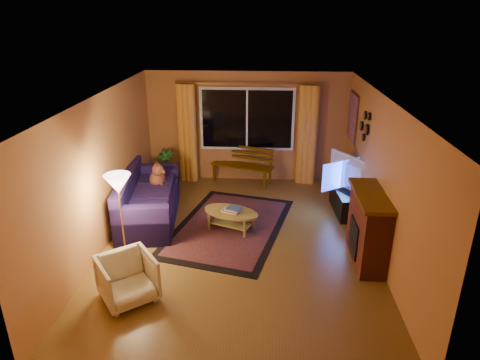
# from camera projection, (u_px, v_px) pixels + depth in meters

# --- Properties ---
(floor) EXTENTS (4.50, 6.00, 0.02)m
(floor) POSITION_uv_depth(u_px,v_px,m) (239.00, 243.00, 7.36)
(floor) COLOR brown
(floor) RESTS_ON ground
(ceiling) EXTENTS (4.50, 6.00, 0.02)m
(ceiling) POSITION_uv_depth(u_px,v_px,m) (239.00, 97.00, 6.42)
(ceiling) COLOR white
(ceiling) RESTS_ON ground
(wall_back) EXTENTS (4.50, 0.02, 2.50)m
(wall_back) POSITION_uv_depth(u_px,v_px,m) (247.00, 127.00, 9.68)
(wall_back) COLOR #BE793B
(wall_back) RESTS_ON ground
(wall_left) EXTENTS (0.02, 6.00, 2.50)m
(wall_left) POSITION_uv_depth(u_px,v_px,m) (102.00, 173.00, 7.01)
(wall_left) COLOR #BE793B
(wall_left) RESTS_ON ground
(wall_right) EXTENTS (0.02, 6.00, 2.50)m
(wall_right) POSITION_uv_depth(u_px,v_px,m) (381.00, 178.00, 6.77)
(wall_right) COLOR #BE793B
(wall_right) RESTS_ON ground
(window) EXTENTS (2.00, 0.02, 1.30)m
(window) POSITION_uv_depth(u_px,v_px,m) (247.00, 119.00, 9.54)
(window) COLOR black
(window) RESTS_ON wall_back
(curtain_rod) EXTENTS (3.20, 0.03, 0.03)m
(curtain_rod) POSITION_uv_depth(u_px,v_px,m) (247.00, 83.00, 9.20)
(curtain_rod) COLOR #BF8C3F
(curtain_rod) RESTS_ON wall_back
(curtain_left) EXTENTS (0.36, 0.36, 2.24)m
(curtain_left) POSITION_uv_depth(u_px,v_px,m) (187.00, 133.00, 9.68)
(curtain_left) COLOR gold
(curtain_left) RESTS_ON ground
(curtain_right) EXTENTS (0.36, 0.36, 2.24)m
(curtain_right) POSITION_uv_depth(u_px,v_px,m) (307.00, 135.00, 9.53)
(curtain_right) COLOR gold
(curtain_right) RESTS_ON ground
(bench) EXTENTS (1.45, 0.88, 0.42)m
(bench) POSITION_uv_depth(u_px,v_px,m) (242.00, 174.00, 9.83)
(bench) COLOR #4B2C03
(bench) RESTS_ON ground
(potted_plant) EXTENTS (0.60, 0.60, 0.80)m
(potted_plant) POSITION_uv_depth(u_px,v_px,m) (165.00, 167.00, 9.73)
(potted_plant) COLOR #235B1E
(potted_plant) RESTS_ON ground
(sofa) EXTENTS (1.23, 2.34, 0.91)m
(sofa) POSITION_uv_depth(u_px,v_px,m) (149.00, 196.00, 8.07)
(sofa) COLOR #1F1344
(sofa) RESTS_ON ground
(dog) EXTENTS (0.50, 0.57, 0.52)m
(dog) POSITION_uv_depth(u_px,v_px,m) (157.00, 174.00, 8.44)
(dog) COLOR #A05334
(dog) RESTS_ON sofa
(armchair) EXTENTS (0.95, 0.94, 0.72)m
(armchair) POSITION_uv_depth(u_px,v_px,m) (127.00, 277.00, 5.82)
(armchair) COLOR beige
(armchair) RESTS_ON ground
(floor_lamp) EXTENTS (0.27, 0.27, 1.47)m
(floor_lamp) POSITION_uv_depth(u_px,v_px,m) (122.00, 219.00, 6.59)
(floor_lamp) COLOR #BF8C3F
(floor_lamp) RESTS_ON ground
(rug) EXTENTS (2.48, 3.26, 0.02)m
(rug) POSITION_uv_depth(u_px,v_px,m) (229.00, 226.00, 7.89)
(rug) COLOR maroon
(rug) RESTS_ON ground
(coffee_table) EXTENTS (1.34, 1.34, 0.37)m
(coffee_table) POSITION_uv_depth(u_px,v_px,m) (231.00, 220.00, 7.74)
(coffee_table) COLOR olive
(coffee_table) RESTS_ON ground
(tv_console) EXTENTS (0.43, 1.11, 0.45)m
(tv_console) POSITION_uv_depth(u_px,v_px,m) (344.00, 201.00, 8.41)
(tv_console) COLOR black
(tv_console) RESTS_ON ground
(television) EXTENTS (0.77, 1.09, 0.68)m
(television) POSITION_uv_depth(u_px,v_px,m) (347.00, 174.00, 8.19)
(television) COLOR black
(television) RESTS_ON tv_console
(fireplace) EXTENTS (0.40, 1.20, 1.10)m
(fireplace) POSITION_uv_depth(u_px,v_px,m) (368.00, 229.00, 6.67)
(fireplace) COLOR maroon
(fireplace) RESTS_ON ground
(mirror_cluster) EXTENTS (0.06, 0.60, 0.56)m
(mirror_cluster) POSITION_uv_depth(u_px,v_px,m) (364.00, 124.00, 7.77)
(mirror_cluster) COLOR black
(mirror_cluster) RESTS_ON wall_right
(painting) EXTENTS (0.04, 0.76, 0.96)m
(painting) POSITION_uv_depth(u_px,v_px,m) (352.00, 117.00, 8.89)
(painting) COLOR #EB4E26
(painting) RESTS_ON wall_right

